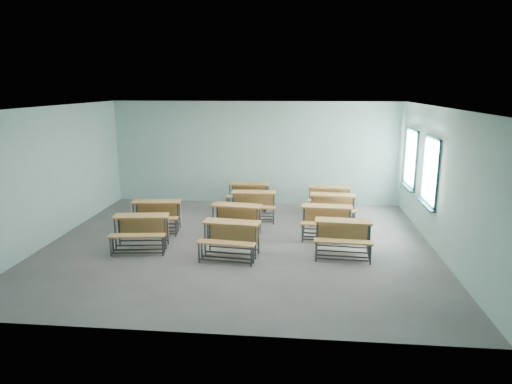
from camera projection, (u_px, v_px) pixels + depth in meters
room at (242, 178)px, 10.45m from camera, size 9.04×8.04×3.24m
desk_unit_r0c0 at (141, 227)px, 10.38m from camera, size 1.33×0.98×0.77m
desk_unit_r0c1 at (231, 234)px, 9.90m from camera, size 1.32×0.95×0.77m
desk_unit_r0c2 at (343, 233)px, 9.99m from camera, size 1.28×0.90×0.77m
desk_unit_r1c0 at (156, 211)px, 11.67m from camera, size 1.32×0.96×0.77m
desk_unit_r1c1 at (235, 215)px, 11.31m from camera, size 1.33×0.99×0.77m
desk_unit_r1c2 at (327, 217)px, 11.20m from camera, size 1.27×0.89×0.77m
desk_unit_r2c1 at (254, 201)px, 12.70m from camera, size 1.27×0.89×0.77m
desk_unit_r2c2 at (333, 204)px, 12.39m from camera, size 1.27×0.87×0.77m
desk_unit_r3c1 at (249, 192)px, 13.81m from camera, size 1.29×0.91×0.77m
desk_unit_r3c2 at (329, 196)px, 13.36m from camera, size 1.28×0.89×0.77m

